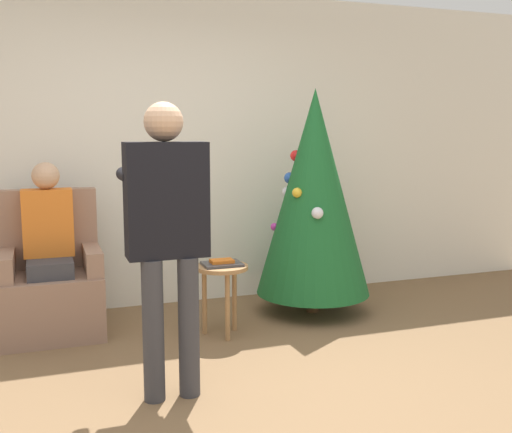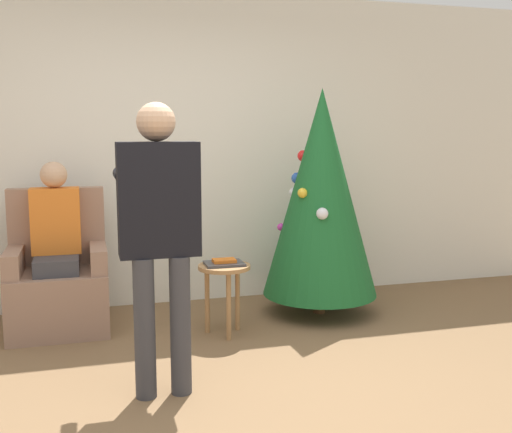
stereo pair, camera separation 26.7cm
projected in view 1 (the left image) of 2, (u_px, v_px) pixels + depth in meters
The scene contains 9 objects.
ground_plane at pixel (227, 414), 3.23m from camera, with size 14.00×14.00×0.00m, color brown.
wall_back at pixel (150, 150), 5.11m from camera, with size 8.00×0.06×2.70m.
christmas_tree at pixel (314, 193), 4.92m from camera, with size 0.94×0.94×1.86m.
armchair at pixel (51, 285), 4.48m from camera, with size 0.72×0.66×1.07m.
person_seated at pixel (49, 241), 4.40m from camera, with size 0.36×0.46×1.29m.
person_standing at pixel (167, 222), 3.34m from camera, with size 0.46×0.57×1.67m.
side_stool at pixel (222, 278), 4.42m from camera, with size 0.39×0.39×0.53m.
laptop at pixel (222, 264), 4.41m from camera, with size 0.28×0.21×0.02m.
book at pixel (222, 261), 4.41m from camera, with size 0.17×0.11×0.02m.
Camera 1 is at (-0.88, -2.92, 1.51)m, focal length 42.00 mm.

